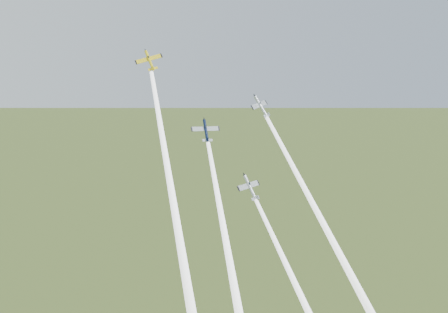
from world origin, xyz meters
TOP-DOWN VIEW (x-y plane):
  - plane_yellow at (-12.91, 6.33)m, footprint 6.95×6.36m
  - smoke_trail_yellow at (-18.59, -14.10)m, footprint 13.19×40.03m
  - plane_navy at (-2.46, -1.88)m, footprint 8.44×6.69m
  - smoke_trail_navy at (-7.56, -18.59)m, footprint 11.99×32.66m
  - plane_silver_right at (14.76, -1.88)m, footprint 9.57×7.47m
  - smoke_trail_silver_right at (22.21, -20.59)m, footprint 16.51×36.89m
  - plane_silver_low at (5.72, -9.04)m, footprint 9.42×7.46m
  - smoke_trail_silver_low at (10.07, -26.31)m, footprint 10.60×33.66m

SIDE VIEW (x-z plane):
  - smoke_trail_silver_low at x=10.07m, z-range 30.79..81.97m
  - smoke_trail_navy at x=-7.56m, z-range 45.90..96.01m
  - smoke_trail_silver_right at x=22.21m, z-range 42.28..100.69m
  - smoke_trail_yellow at x=-18.59m, z-range 51.10..112.79m
  - plane_silver_low at x=5.72m, z-range 80.17..87.89m
  - plane_navy at x=-2.46m, z-range 94.67..101.47m
  - plane_silver_right at x=14.76m, z-range 98.85..106.64m
  - plane_yellow at x=-12.91m, z-range 111.06..118.63m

